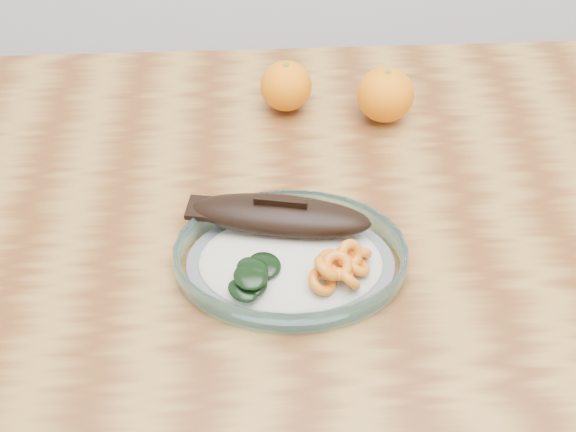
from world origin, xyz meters
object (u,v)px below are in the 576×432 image
Objects in this scene: plated_meal at (290,255)px; orange_right at (385,95)px; orange_left at (286,86)px; dining_table at (377,291)px.

orange_right is (0.14, 0.26, 0.02)m from plated_meal.
orange_left is 0.13m from orange_right.
plated_meal is (-0.11, -0.04, 0.12)m from dining_table.
plated_meal reaches higher than orange_left.
orange_left is (-0.10, 0.25, 0.13)m from dining_table.
plated_meal is 0.30m from orange_right.
orange_right is (0.03, 0.22, 0.14)m from dining_table.
dining_table is at bearing -67.89° from orange_left.
plated_meal is 0.29m from orange_left.
dining_table is 0.26m from orange_right.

